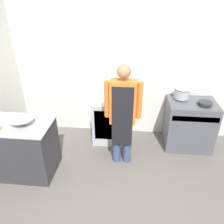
{
  "coord_description": "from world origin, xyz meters",
  "views": [
    {
      "loc": [
        0.35,
        -1.86,
        2.59
      ],
      "look_at": [
        0.05,
        1.17,
        0.95
      ],
      "focal_mm": 35.0,
      "sensor_mm": 36.0,
      "label": 1
    }
  ],
  "objects_px": {
    "stove": "(189,124)",
    "stock_pot": "(182,93)",
    "fridge_unit": "(112,120)",
    "mixing_bowl": "(22,122)",
    "saute_pan": "(205,103)",
    "person_cook": "(123,112)"
  },
  "relations": [
    {
      "from": "stove",
      "to": "stock_pot",
      "type": "xyz_separation_m",
      "value": [
        -0.19,
        0.12,
        0.58
      ]
    },
    {
      "from": "fridge_unit",
      "to": "stock_pot",
      "type": "height_order",
      "value": "stock_pot"
    },
    {
      "from": "fridge_unit",
      "to": "mixing_bowl",
      "type": "relative_size",
      "value": 2.47
    },
    {
      "from": "fridge_unit",
      "to": "mixing_bowl",
      "type": "distance_m",
      "value": 1.7
    },
    {
      "from": "saute_pan",
      "to": "person_cook",
      "type": "bearing_deg",
      "value": -160.44
    },
    {
      "from": "stove",
      "to": "mixing_bowl",
      "type": "relative_size",
      "value": 2.67
    },
    {
      "from": "person_cook",
      "to": "fridge_unit",
      "type": "bearing_deg",
      "value": 109.44
    },
    {
      "from": "stove",
      "to": "person_cook",
      "type": "relative_size",
      "value": 0.54
    },
    {
      "from": "stock_pot",
      "to": "saute_pan",
      "type": "height_order",
      "value": "stock_pot"
    },
    {
      "from": "stove",
      "to": "saute_pan",
      "type": "xyz_separation_m",
      "value": [
        0.17,
        -0.11,
        0.5
      ]
    },
    {
      "from": "fridge_unit",
      "to": "mixing_bowl",
      "type": "bearing_deg",
      "value": -138.98
    },
    {
      "from": "fridge_unit",
      "to": "saute_pan",
      "type": "xyz_separation_m",
      "value": [
        1.62,
        -0.17,
        0.53
      ]
    },
    {
      "from": "mixing_bowl",
      "to": "fridge_unit",
      "type": "bearing_deg",
      "value": 41.02
    },
    {
      "from": "fridge_unit",
      "to": "person_cook",
      "type": "height_order",
      "value": "person_cook"
    },
    {
      "from": "stove",
      "to": "person_cook",
      "type": "height_order",
      "value": "person_cook"
    },
    {
      "from": "stove",
      "to": "person_cook",
      "type": "xyz_separation_m",
      "value": [
        -1.22,
        -0.61,
        0.52
      ]
    },
    {
      "from": "stock_pot",
      "to": "fridge_unit",
      "type": "bearing_deg",
      "value": -177.3
    },
    {
      "from": "fridge_unit",
      "to": "saute_pan",
      "type": "bearing_deg",
      "value": -5.98
    },
    {
      "from": "person_cook",
      "to": "saute_pan",
      "type": "relative_size",
      "value": 7.41
    },
    {
      "from": "person_cook",
      "to": "stock_pot",
      "type": "bearing_deg",
      "value": 35.09
    },
    {
      "from": "stove",
      "to": "saute_pan",
      "type": "relative_size",
      "value": 3.99
    },
    {
      "from": "person_cook",
      "to": "saute_pan",
      "type": "bearing_deg",
      "value": 19.56
    }
  ]
}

